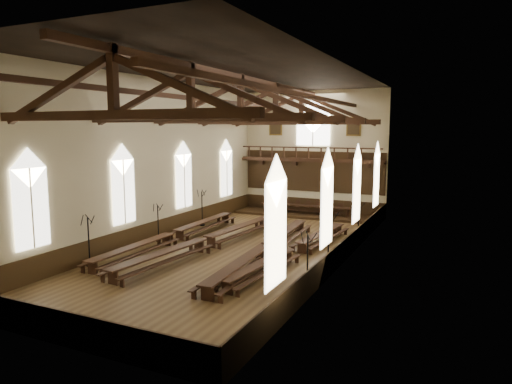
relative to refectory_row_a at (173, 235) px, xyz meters
The scene contains 21 objects.
ground 4.52m from the refectory_row_a, ahead, with size 26.00×26.00×0.00m, color brown.
room_walls 7.45m from the refectory_row_a, ahead, with size 26.00×26.00×26.00m.
wainscot_band 4.49m from the refectory_row_a, ahead, with size 12.00×26.00×1.20m.
side_windows 5.52m from the refectory_row_a, ahead, with size 11.85×19.80×4.50m.
end_window 15.54m from the refectory_row_a, 71.39° to the left, with size 2.80×0.12×3.80m.
minstrels_gallery 14.20m from the refectory_row_a, 71.08° to the left, with size 11.80×1.24×3.70m.
portraits 15.48m from the refectory_row_a, 71.39° to the left, with size 7.75×0.09×1.45m.
roof_trusses 8.91m from the refectory_row_a, ahead, with size 11.70×25.70×2.80m.
refectory_row_a is the anchor object (origin of this frame).
refectory_row_b 2.71m from the refectory_row_a, 12.21° to the right, with size 2.15×14.46×0.74m.
refectory_row_c 6.38m from the refectory_row_a, ahead, with size 1.94×14.30×0.73m.
refectory_row_d 7.86m from the refectory_row_a, ahead, with size 1.93×13.69×0.66m.
dais 12.59m from the refectory_row_a, 69.53° to the left, with size 11.40×2.79×0.19m, color #372510.
high_table 12.58m from the refectory_row_a, 69.53° to the left, with size 7.39×1.08×0.69m.
high_chairs 13.26m from the refectory_row_a, 70.62° to the left, with size 5.83×0.43×0.94m.
candelabrum_left_near 5.82m from the refectory_row_a, 100.69° to the right, with size 0.74×0.81×2.65m.
candelabrum_left_mid 1.10m from the refectory_row_a, behind, with size 0.64×0.73×2.36m.
candelabrum_left_far 5.20m from the refectory_row_a, 101.99° to the left, with size 0.79×0.75×2.63m.
candelabrum_right_near 10.87m from the refectory_row_a, 22.72° to the right, with size 0.75×0.77×2.55m.
candelabrum_right_mid 10.08m from the refectory_row_a, ahead, with size 0.85×0.87×2.90m.
candelabrum_right_far 11.55m from the refectory_row_a, 29.82° to the left, with size 0.72×0.70×2.41m.
Camera 1 is at (11.66, -22.84, 6.90)m, focal length 32.00 mm.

